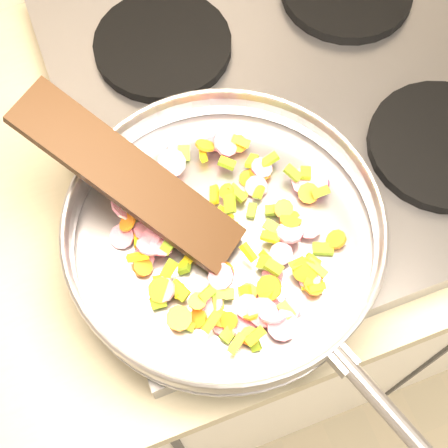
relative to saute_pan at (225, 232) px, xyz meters
name	(u,v)px	position (x,y,z in m)	size (l,w,h in m)	color
cooktop	(295,105)	(0.17, 0.17, -0.06)	(0.60, 0.60, 0.04)	#939399
grate_fl	(237,216)	(0.03, 0.03, -0.04)	(0.19, 0.19, 0.02)	black
grate_fr	(443,145)	(0.31, 0.03, -0.04)	(0.19, 0.19, 0.02)	black
grate_bl	(163,45)	(0.03, 0.31, -0.04)	(0.19, 0.19, 0.02)	black
saute_pan	(225,232)	(0.00, 0.00, 0.00)	(0.39, 0.55, 0.05)	#9E9EA5
vegetable_heap	(226,242)	(0.00, -0.01, -0.01)	(0.27, 0.29, 0.05)	#C21247
wooden_spatula	(129,177)	(-0.08, 0.08, 0.04)	(0.28, 0.06, 0.01)	black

